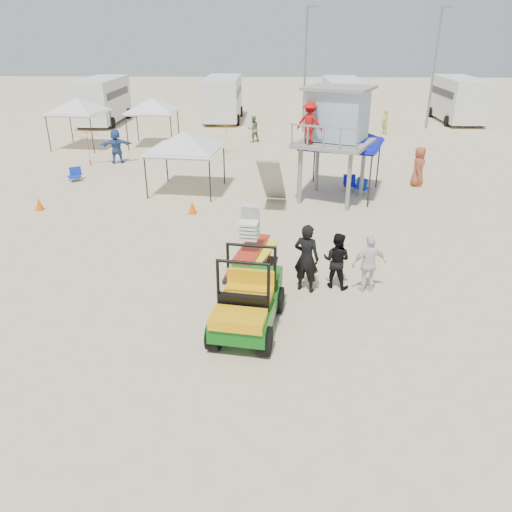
{
  "coord_description": "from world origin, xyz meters",
  "views": [
    {
      "loc": [
        0.89,
        -8.65,
        6.63
      ],
      "look_at": [
        0.5,
        3.0,
        1.3
      ],
      "focal_mm": 35.0,
      "sensor_mm": 36.0,
      "label": 1
    }
  ],
  "objects_px": {
    "lifeguard_tower": "(333,119)",
    "canopy_blue": "(343,128)",
    "man_left": "(306,258)",
    "utility_cart": "(246,296)",
    "surf_trailer": "(251,257)"
  },
  "relations": [
    {
      "from": "lifeguard_tower",
      "to": "surf_trailer",
      "type": "bearing_deg",
      "value": -110.53
    },
    {
      "from": "man_left",
      "to": "lifeguard_tower",
      "type": "bearing_deg",
      "value": -76.8
    },
    {
      "from": "canopy_blue",
      "to": "man_left",
      "type": "bearing_deg",
      "value": -102.32
    },
    {
      "from": "surf_trailer",
      "to": "lifeguard_tower",
      "type": "bearing_deg",
      "value": 69.47
    },
    {
      "from": "man_left",
      "to": "utility_cart",
      "type": "bearing_deg",
      "value": 76.42
    },
    {
      "from": "utility_cart",
      "to": "canopy_blue",
      "type": "height_order",
      "value": "canopy_blue"
    },
    {
      "from": "lifeguard_tower",
      "to": "man_left",
      "type": "bearing_deg",
      "value": -99.99
    },
    {
      "from": "surf_trailer",
      "to": "man_left",
      "type": "distance_m",
      "value": 1.55
    },
    {
      "from": "utility_cart",
      "to": "man_left",
      "type": "xyz_separation_m",
      "value": [
        1.52,
        2.04,
        0.05
      ]
    },
    {
      "from": "surf_trailer",
      "to": "canopy_blue",
      "type": "height_order",
      "value": "canopy_blue"
    },
    {
      "from": "utility_cart",
      "to": "man_left",
      "type": "relative_size",
      "value": 1.43
    },
    {
      "from": "lifeguard_tower",
      "to": "canopy_blue",
      "type": "xyz_separation_m",
      "value": [
        0.52,
        0.81,
        -0.48
      ]
    },
    {
      "from": "lifeguard_tower",
      "to": "canopy_blue",
      "type": "relative_size",
      "value": 1.15
    },
    {
      "from": "utility_cart",
      "to": "canopy_blue",
      "type": "distance_m",
      "value": 11.74
    },
    {
      "from": "man_left",
      "to": "lifeguard_tower",
      "type": "xyz_separation_m",
      "value": [
        1.44,
        8.2,
        2.35
      ]
    }
  ]
}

